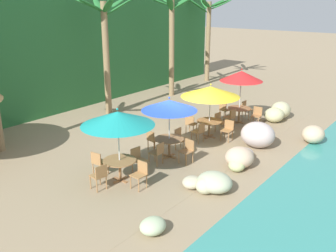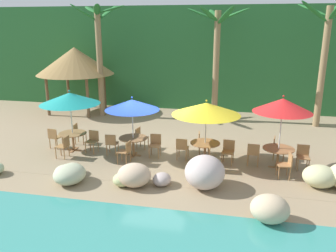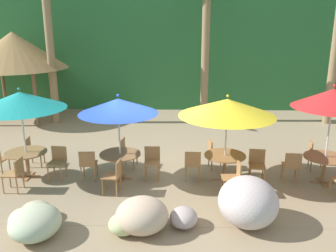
# 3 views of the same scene
# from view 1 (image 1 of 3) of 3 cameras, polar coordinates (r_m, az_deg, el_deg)

# --- Properties ---
(ground_plane) EXTENTS (120.00, 120.00, 0.00)m
(ground_plane) POSITION_cam_1_polar(r_m,az_deg,el_deg) (15.23, 1.53, -3.38)
(ground_plane) COLOR #937F60
(terrace_deck) EXTENTS (18.00, 5.20, 0.01)m
(terrace_deck) POSITION_cam_1_polar(r_m,az_deg,el_deg) (15.23, 1.53, -3.36)
(terrace_deck) COLOR #937F60
(terrace_deck) RESTS_ON ground
(foliage_backdrop) EXTENTS (28.00, 2.40, 6.00)m
(foliage_backdrop) POSITION_cam_1_polar(r_m,az_deg,el_deg) (20.93, -18.95, 10.23)
(foliage_backdrop) COLOR #286633
(foliage_backdrop) RESTS_ON ground
(rock_seawall) EXTENTS (14.16, 3.35, 1.04)m
(rock_seawall) POSITION_cam_1_polar(r_m,az_deg,el_deg) (15.35, 13.35, -2.18)
(rock_seawall) COLOR #C9AF8C
(rock_seawall) RESTS_ON ground
(umbrella_teal) EXTENTS (2.36, 2.36, 2.50)m
(umbrella_teal) POSITION_cam_1_polar(r_m,az_deg,el_deg) (11.92, -7.61, 1.15)
(umbrella_teal) COLOR silver
(umbrella_teal) RESTS_ON ground
(dining_table_teal) EXTENTS (1.10, 1.10, 0.74)m
(dining_table_teal) POSITION_cam_1_polar(r_m,az_deg,el_deg) (12.46, -7.31, -5.64)
(dining_table_teal) COLOR olive
(dining_table_teal) RESTS_ON ground
(chair_teal_seaward) EXTENTS (0.47, 0.47, 0.87)m
(chair_teal_seaward) POSITION_cam_1_polar(r_m,az_deg,el_deg) (13.06, -4.60, -4.86)
(chair_teal_seaward) COLOR #9E7042
(chair_teal_seaward) RESTS_ON ground
(chair_teal_inland) EXTENTS (0.47, 0.46, 0.87)m
(chair_teal_inland) POSITION_cam_1_polar(r_m,az_deg,el_deg) (12.96, -10.48, -5.32)
(chair_teal_inland) COLOR #9E7042
(chair_teal_inland) RESTS_ON ground
(chair_teal_left) EXTENTS (0.48, 0.48, 0.87)m
(chair_teal_left) POSITION_cam_1_polar(r_m,az_deg,el_deg) (12.01, -10.31, -7.31)
(chair_teal_left) COLOR #9E7042
(chair_teal_left) RESTS_ON ground
(chair_teal_right) EXTENTS (0.44, 0.44, 0.87)m
(chair_teal_right) POSITION_cam_1_polar(r_m,az_deg,el_deg) (12.00, -4.19, -7.05)
(chair_teal_right) COLOR #9E7042
(chair_teal_right) RESTS_ON ground
(umbrella_blue) EXTENTS (2.07, 2.07, 2.35)m
(umbrella_blue) POSITION_cam_1_polar(r_m,az_deg,el_deg) (13.75, 0.20, 3.17)
(umbrella_blue) COLOR silver
(umbrella_blue) RESTS_ON ground
(dining_table_blue) EXTENTS (1.10, 1.10, 0.74)m
(dining_table_blue) POSITION_cam_1_polar(r_m,az_deg,el_deg) (14.20, 0.19, -2.38)
(dining_table_blue) COLOR olive
(dining_table_blue) RESTS_ON ground
(chair_blue_seaward) EXTENTS (0.43, 0.44, 0.87)m
(chair_blue_seaward) POSITION_cam_1_polar(r_m,az_deg,el_deg) (14.93, 1.85, -1.72)
(chair_blue_seaward) COLOR #9E7042
(chair_blue_seaward) RESTS_ON ground
(chair_blue_inland) EXTENTS (0.49, 0.48, 0.87)m
(chair_blue_inland) POSITION_cam_1_polar(r_m,az_deg,el_deg) (14.77, -2.34, -1.97)
(chair_blue_inland) COLOR #9E7042
(chair_blue_inland) RESTS_ON ground
(chair_blue_left) EXTENTS (0.44, 0.45, 0.87)m
(chair_blue_left) POSITION_cam_1_polar(r_m,az_deg,el_deg) (13.55, -1.55, -3.91)
(chair_blue_left) COLOR #9E7042
(chair_blue_left) RESTS_ON ground
(chair_blue_right) EXTENTS (0.47, 0.47, 0.87)m
(chair_blue_right) POSITION_cam_1_polar(r_m,az_deg,el_deg) (13.76, 2.98, -3.57)
(chair_blue_right) COLOR #9E7042
(chair_blue_right) RESTS_ON ground
(umbrella_yellow) EXTENTS (2.50, 2.50, 2.36)m
(umbrella_yellow) POSITION_cam_1_polar(r_m,az_deg,el_deg) (15.97, 6.44, 5.21)
(umbrella_yellow) COLOR silver
(umbrella_yellow) RESTS_ON ground
(dining_table_yellow) EXTENTS (1.10, 1.10, 0.74)m
(dining_table_yellow) POSITION_cam_1_polar(r_m,az_deg,el_deg) (16.36, 6.26, 0.39)
(dining_table_yellow) COLOR olive
(dining_table_yellow) RESTS_ON ground
(chair_yellow_seaward) EXTENTS (0.47, 0.47, 0.87)m
(chair_yellow_seaward) POSITION_cam_1_polar(r_m,az_deg,el_deg) (17.08, 7.79, 0.76)
(chair_yellow_seaward) COLOR #9E7042
(chair_yellow_seaward) RESTS_ON ground
(chair_yellow_inland) EXTENTS (0.49, 0.48, 0.87)m
(chair_yellow_inland) POSITION_cam_1_polar(r_m,az_deg,el_deg) (16.64, 3.44, 0.42)
(chair_yellow_inland) COLOR #9E7042
(chair_yellow_inland) RESTS_ON ground
(chair_yellow_left) EXTENTS (0.44, 0.45, 0.87)m
(chair_yellow_left) POSITION_cam_1_polar(r_m,az_deg,el_deg) (15.68, 4.75, -0.77)
(chair_yellow_left) COLOR #9E7042
(chair_yellow_left) RESTS_ON ground
(chair_yellow_right) EXTENTS (0.45, 0.44, 0.87)m
(chair_yellow_right) POSITION_cam_1_polar(r_m,az_deg,el_deg) (16.10, 9.05, -0.42)
(chair_yellow_right) COLOR #9E7042
(chair_yellow_right) RESTS_ON ground
(umbrella_red) EXTENTS (2.02, 2.02, 2.64)m
(umbrella_red) POSITION_cam_1_polar(r_m,az_deg,el_deg) (18.11, 11.04, 7.43)
(umbrella_red) COLOR silver
(umbrella_red) RESTS_ON ground
(dining_table_red) EXTENTS (1.10, 1.10, 0.74)m
(dining_table_red) POSITION_cam_1_polar(r_m,az_deg,el_deg) (18.50, 10.72, 2.33)
(dining_table_red) COLOR olive
(dining_table_red) RESTS_ON ground
(chair_red_seaward) EXTENTS (0.43, 0.43, 0.87)m
(chair_red_seaward) POSITION_cam_1_polar(r_m,az_deg,el_deg) (19.30, 11.67, 2.63)
(chair_red_seaward) COLOR #9E7042
(chair_red_seaward) RESTS_ON ground
(chair_red_inland) EXTENTS (0.48, 0.48, 0.87)m
(chair_red_inland) POSITION_cam_1_polar(r_m,az_deg,el_deg) (18.94, 8.46, 2.52)
(chair_red_inland) COLOR #9E7042
(chair_red_inland) RESTS_ON ground
(chair_red_left) EXTENTS (0.45, 0.46, 0.87)m
(chair_red_left) POSITION_cam_1_polar(r_m,az_deg,el_deg) (17.79, 9.49, 1.41)
(chair_red_left) COLOR #9E7042
(chair_red_left) RESTS_ON ground
(chair_red_right) EXTENTS (0.48, 0.47, 0.87)m
(chair_red_right) POSITION_cam_1_polar(r_m,az_deg,el_deg) (18.36, 13.28, 1.70)
(chair_red_right) COLOR #9E7042
(chair_red_right) RESTS_ON ground
(palm_tree_second) EXTENTS (3.14, 3.00, 5.81)m
(palm_tree_second) POSITION_cam_1_polar(r_m,az_deg,el_deg) (19.42, -9.48, 13.06)
(palm_tree_second) COLOR olive
(palm_tree_second) RESTS_ON ground
(palm_tree_third) EXTENTS (3.23, 3.33, 6.02)m
(palm_tree_third) POSITION_cam_1_polar(r_m,az_deg,el_deg) (23.06, 0.58, 14.26)
(palm_tree_third) COLOR olive
(palm_tree_third) RESTS_ON ground
(palm_tree_fourth) EXTENTS (3.44, 3.40, 5.78)m
(palm_tree_fourth) POSITION_cam_1_polar(r_m,az_deg,el_deg) (27.59, 6.14, 15.03)
(palm_tree_fourth) COLOR olive
(palm_tree_fourth) RESTS_ON ground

